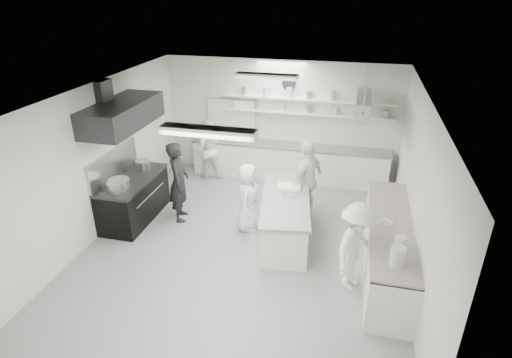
% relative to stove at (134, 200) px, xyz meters
% --- Properties ---
extents(floor, '(6.00, 7.00, 0.02)m').
position_rel_stove_xyz_m(floor, '(2.60, -0.40, -0.46)').
color(floor, '#969696').
rests_on(floor, ground).
extents(ceiling, '(6.00, 7.00, 0.02)m').
position_rel_stove_xyz_m(ceiling, '(2.60, -0.40, 2.56)').
color(ceiling, silver).
rests_on(ceiling, wall_back).
extents(wall_back, '(6.00, 0.04, 3.00)m').
position_rel_stove_xyz_m(wall_back, '(2.60, 3.10, 1.05)').
color(wall_back, silver).
rests_on(wall_back, floor).
extents(wall_front, '(6.00, 0.04, 3.00)m').
position_rel_stove_xyz_m(wall_front, '(2.60, -3.90, 1.05)').
color(wall_front, silver).
rests_on(wall_front, floor).
extents(wall_left, '(0.04, 7.00, 3.00)m').
position_rel_stove_xyz_m(wall_left, '(-0.40, -0.40, 1.05)').
color(wall_left, silver).
rests_on(wall_left, floor).
extents(wall_right, '(0.04, 7.00, 3.00)m').
position_rel_stove_xyz_m(wall_right, '(5.60, -0.40, 1.05)').
color(wall_right, silver).
rests_on(wall_right, floor).
extents(stove, '(0.80, 1.80, 0.90)m').
position_rel_stove_xyz_m(stove, '(0.00, 0.00, 0.00)').
color(stove, black).
rests_on(stove, floor).
extents(exhaust_hood, '(0.85, 2.00, 0.50)m').
position_rel_stove_xyz_m(exhaust_hood, '(0.00, -0.00, 1.90)').
color(exhaust_hood, '#272729').
rests_on(exhaust_hood, wall_left).
extents(back_counter, '(5.00, 0.60, 0.92)m').
position_rel_stove_xyz_m(back_counter, '(2.90, 2.80, 0.01)').
color(back_counter, white).
rests_on(back_counter, floor).
extents(shelf_lower, '(4.20, 0.26, 0.04)m').
position_rel_stove_xyz_m(shelf_lower, '(3.30, 2.97, 1.30)').
color(shelf_lower, white).
rests_on(shelf_lower, wall_back).
extents(shelf_upper, '(4.20, 0.26, 0.04)m').
position_rel_stove_xyz_m(shelf_upper, '(3.30, 2.97, 1.65)').
color(shelf_upper, white).
rests_on(shelf_upper, wall_back).
extents(pass_through_window, '(1.30, 0.04, 1.00)m').
position_rel_stove_xyz_m(pass_through_window, '(1.30, 3.08, 1.00)').
color(pass_through_window, black).
rests_on(pass_through_window, wall_back).
extents(wall_clock, '(0.32, 0.05, 0.32)m').
position_rel_stove_xyz_m(wall_clock, '(2.80, 3.06, 2.00)').
color(wall_clock, white).
rests_on(wall_clock, wall_back).
extents(right_counter, '(0.74, 3.30, 0.94)m').
position_rel_stove_xyz_m(right_counter, '(5.25, -0.60, 0.02)').
color(right_counter, white).
rests_on(right_counter, floor).
extents(pot_rack, '(0.30, 1.60, 0.40)m').
position_rel_stove_xyz_m(pot_rack, '(4.60, 2.00, 1.85)').
color(pot_rack, '#9F9F9F').
rests_on(pot_rack, ceiling).
extents(light_fixture_front, '(1.30, 0.25, 0.10)m').
position_rel_stove_xyz_m(light_fixture_front, '(2.60, -2.20, 2.49)').
color(light_fixture_front, white).
rests_on(light_fixture_front, ceiling).
extents(light_fixture_rear, '(1.30, 0.25, 0.10)m').
position_rel_stove_xyz_m(light_fixture_rear, '(2.60, 1.40, 2.49)').
color(light_fixture_rear, white).
rests_on(light_fixture_rear, ceiling).
extents(prep_island, '(1.18, 2.36, 0.83)m').
position_rel_stove_xyz_m(prep_island, '(3.29, 0.05, -0.03)').
color(prep_island, white).
rests_on(prep_island, floor).
extents(stove_pot, '(0.41, 0.41, 0.23)m').
position_rel_stove_xyz_m(stove_pot, '(0.00, -0.45, 0.57)').
color(stove_pot, '#9F9F9F').
rests_on(stove_pot, stove).
extents(cook_stove, '(0.59, 0.73, 1.76)m').
position_rel_stove_xyz_m(cook_stove, '(0.97, 0.23, 0.43)').
color(cook_stove, black).
rests_on(cook_stove, floor).
extents(cook_back, '(0.92, 0.82, 1.58)m').
position_rel_stove_xyz_m(cook_back, '(0.83, 2.41, 0.34)').
color(cook_back, white).
rests_on(cook_back, floor).
extents(cook_island_left, '(0.48, 0.72, 1.45)m').
position_rel_stove_xyz_m(cook_island_left, '(2.50, 0.18, 0.28)').
color(cook_island_left, white).
rests_on(cook_island_left, floor).
extents(cook_island_right, '(0.84, 1.13, 1.78)m').
position_rel_stove_xyz_m(cook_island_right, '(3.60, 0.92, 0.44)').
color(cook_island_right, white).
rests_on(cook_island_right, floor).
extents(cook_right, '(0.96, 1.18, 1.59)m').
position_rel_stove_xyz_m(cook_right, '(4.68, -1.20, 0.34)').
color(cook_right, white).
rests_on(cook_right, floor).
extents(bowl_island_a, '(0.33, 0.33, 0.07)m').
position_rel_stove_xyz_m(bowl_island_a, '(3.36, 0.22, 0.42)').
color(bowl_island_a, '#9F9F9F').
rests_on(bowl_island_a, prep_island).
extents(bowl_island_b, '(0.23, 0.23, 0.06)m').
position_rel_stove_xyz_m(bowl_island_b, '(3.26, -0.40, 0.41)').
color(bowl_island_b, white).
rests_on(bowl_island_b, prep_island).
extents(bowl_right, '(0.31, 0.31, 0.06)m').
position_rel_stove_xyz_m(bowl_right, '(5.13, -0.64, 0.52)').
color(bowl_right, white).
rests_on(bowl_right, right_counter).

